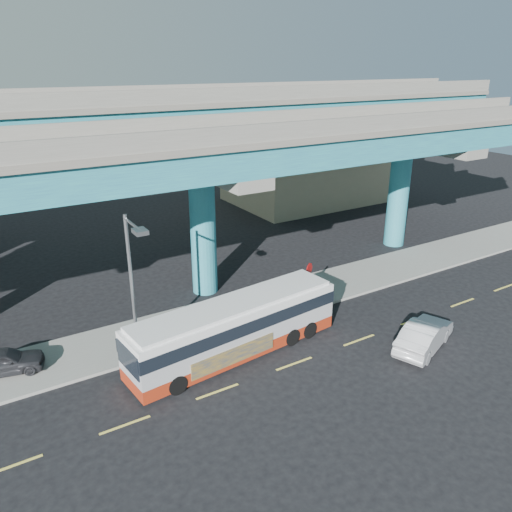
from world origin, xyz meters
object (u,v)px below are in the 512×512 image
parked_car (3,361)px  stop_sign (309,274)px  street_lamp (134,270)px  sedan (424,335)px  transit_bus (235,326)px

parked_car → stop_sign: (15.68, -1.51, 1.18)m
street_lamp → stop_sign: 10.51m
sedan → stop_sign: 7.04m
sedan → street_lamp: (-12.12, 5.93, 3.97)m
street_lamp → transit_bus: bearing=-21.3°
street_lamp → stop_sign: size_ratio=2.81×
sedan → street_lamp: bearing=43.0°
street_lamp → sedan: bearing=-26.0°
parked_car → street_lamp: size_ratio=0.53×
stop_sign → sedan: bearing=-78.1°
sedan → stop_sign: size_ratio=1.86×
transit_bus → stop_sign: size_ratio=4.43×
street_lamp → stop_sign: (10.12, 0.71, -2.78)m
transit_bus → parked_car: (-9.64, 3.82, -0.77)m
parked_car → street_lamp: bearing=-98.5°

